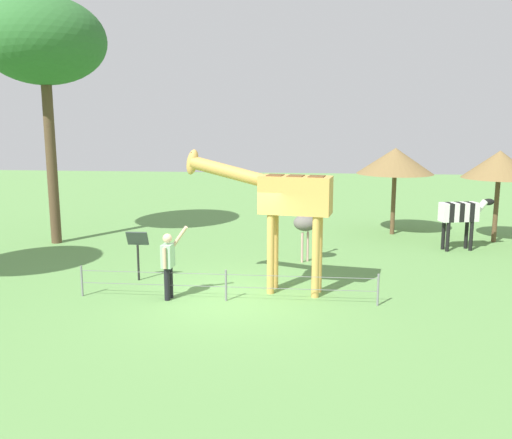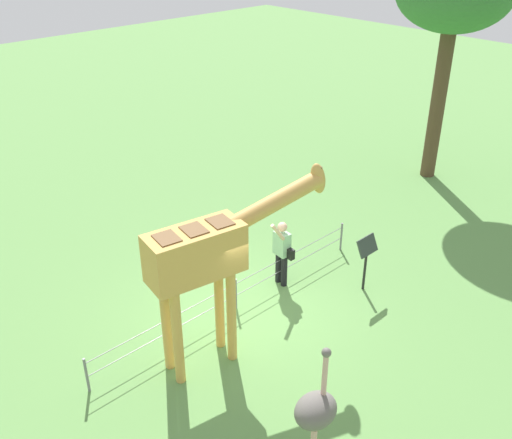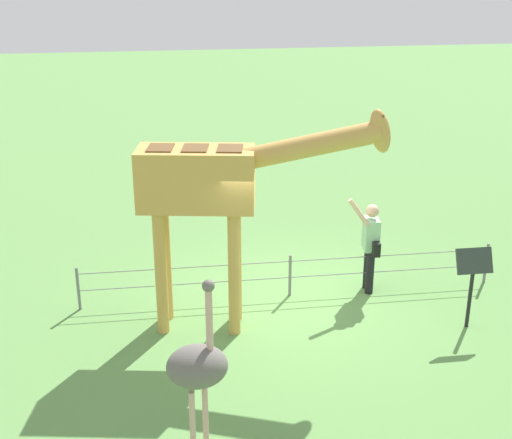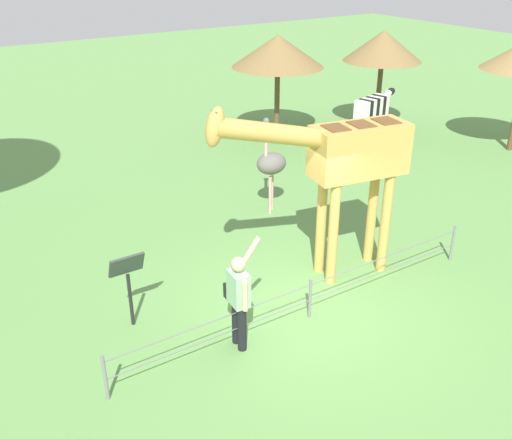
# 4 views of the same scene
# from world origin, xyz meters

# --- Properties ---
(ground_plane) EXTENTS (60.00, 60.00, 0.00)m
(ground_plane) POSITION_xyz_m (0.00, 0.00, 0.00)
(ground_plane) COLOR #60934C
(giraffe) EXTENTS (3.70, 1.10, 3.49)m
(giraffe) POSITION_xyz_m (-1.29, -0.59, 2.28)
(giraffe) COLOR gold
(giraffe) RESTS_ON ground_plane
(visitor) EXTENTS (0.60, 0.59, 1.75)m
(visitor) POSITION_xyz_m (1.37, 0.23, 0.90)
(visitor) COLOR black
(visitor) RESTS_ON ground_plane
(ostrich) EXTENTS (0.70, 0.56, 2.25)m
(ostrich) POSITION_xyz_m (-1.78, -3.52, 1.18)
(ostrich) COLOR #CC9E93
(ostrich) RESTS_ON ground_plane
(info_sign) EXTENTS (0.56, 0.21, 1.32)m
(info_sign) POSITION_xyz_m (2.55, -1.18, 0.95)
(info_sign) COLOR black
(info_sign) RESTS_ON ground_plane
(wire_fence) EXTENTS (7.05, 0.05, 0.75)m
(wire_fence) POSITION_xyz_m (0.00, 0.24, 0.40)
(wire_fence) COLOR slate
(wire_fence) RESTS_ON ground_plane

